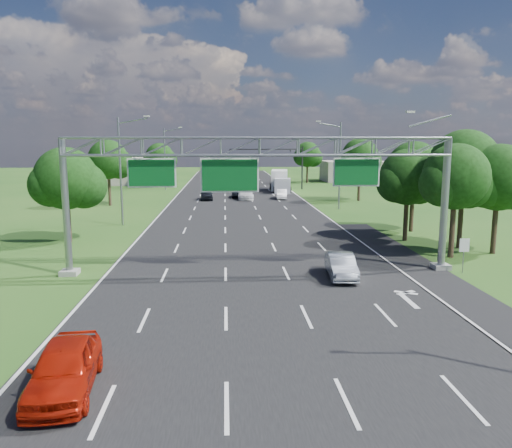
{
  "coord_description": "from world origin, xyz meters",
  "views": [
    {
      "loc": [
        -1.78,
        -17.22,
        7.75
      ],
      "look_at": [
        0.05,
        12.21,
        2.9
      ],
      "focal_mm": 35.0,
      "sensor_mm": 36.0,
      "label": 1
    }
  ],
  "objects": [
    {
      "name": "streetlight_r_mid",
      "position": [
        11.3,
        40.0,
        5.58
      ],
      "size": [
        2.97,
        0.22,
        10.16
      ],
      "color": "gray",
      "rests_on": "ground"
    },
    {
      "name": "regulatory_sign",
      "position": [
        12.4,
        10.98,
        1.51
      ],
      "size": [
        0.6,
        0.08,
        2.1
      ],
      "color": "gray",
      "rests_on": "ground"
    },
    {
      "name": "traffic_signal",
      "position": [
        7.48,
        65.0,
        5.17
      ],
      "size": [
        12.21,
        0.24,
        7.0
      ],
      "color": "black",
      "rests_on": "ground"
    },
    {
      "name": "sign_gantry",
      "position": [
        0.33,
        12.0,
        6.89
      ],
      "size": [
        23.5,
        1.0,
        9.56
      ],
      "color": "gray",
      "rests_on": "ground"
    },
    {
      "name": "car_queue_d",
      "position": [
        6.03,
        50.93,
        0.65
      ],
      "size": [
        1.78,
        4.09,
        1.31
      ],
      "primitive_type": "imported",
      "rotation": [
        0.0,
        0.0,
        -0.1
      ],
      "color": "white",
      "rests_on": "ground"
    },
    {
      "name": "tree_verge_re",
      "position": [
        14.08,
        78.04,
        5.2
      ],
      "size": [
        5.76,
        4.8,
        7.84
      ],
      "color": "#2D2116",
      "rests_on": "ground"
    },
    {
      "name": "tree_verge_lc",
      "position": [
        -12.92,
        70.04,
        4.98
      ],
      "size": [
        5.76,
        4.8,
        7.62
      ],
      "color": "#2D2116",
      "rests_on": "ground"
    },
    {
      "name": "building_right",
      "position": [
        24.0,
        82.0,
        2.0
      ],
      "size": [
        12.0,
        9.0,
        4.0
      ],
      "primitive_type": "cube",
      "color": "#9E9684",
      "rests_on": "ground"
    },
    {
      "name": "box_truck",
      "position": [
        6.97,
        61.77,
        1.58
      ],
      "size": [
        3.24,
        8.95,
        3.3
      ],
      "rotation": [
        0.0,
        0.0,
        -0.12
      ],
      "color": "white",
      "rests_on": "ground"
    },
    {
      "name": "road",
      "position": [
        0.0,
        30.0,
        0.0
      ],
      "size": [
        18.0,
        180.0,
        0.02
      ],
      "primitive_type": "cube",
      "color": "black",
      "rests_on": "ground"
    },
    {
      "name": "tree_verge_rd",
      "position": [
        16.08,
        48.04,
        5.63
      ],
      "size": [
        5.76,
        4.8,
        8.28
      ],
      "color": "#2D2116",
      "rests_on": "ground"
    },
    {
      "name": "streetlight_l_far",
      "position": [
        -11.3,
        65.0,
        5.58
      ],
      "size": [
        2.97,
        0.22,
        10.16
      ],
      "color": "gray",
      "rests_on": "ground"
    },
    {
      "name": "building_left",
      "position": [
        -22.0,
        78.0,
        2.5
      ],
      "size": [
        14.0,
        10.0,
        5.0
      ],
      "primitive_type": "cube",
      "color": "#9E9684",
      "rests_on": "ground"
    },
    {
      "name": "car_queue_c",
      "position": [
        -4.29,
        50.34,
        0.7
      ],
      "size": [
        1.81,
        4.19,
        1.41
      ],
      "primitive_type": "imported",
      "rotation": [
        0.0,
        0.0,
        0.04
      ],
      "color": "black",
      "rests_on": "ground"
    },
    {
      "name": "tree_cluster_right",
      "position": [
        14.8,
        19.19,
        5.31
      ],
      "size": [
        9.91,
        14.6,
        8.68
      ],
      "color": "#2D2116",
      "rests_on": "ground"
    },
    {
      "name": "streetlight_l_near",
      "position": [
        -11.3,
        30.0,
        5.58
      ],
      "size": [
        2.97,
        0.22,
        10.16
      ],
      "color": "gray",
      "rests_on": "ground"
    },
    {
      "name": "tree_verge_lb",
      "position": [
        -15.92,
        45.04,
        5.41
      ],
      "size": [
        5.76,
        4.8,
        8.06
      ],
      "color": "#2D2116",
      "rests_on": "ground"
    },
    {
      "name": "tree_verge_la",
      "position": [
        -13.92,
        22.04,
        4.76
      ],
      "size": [
        5.76,
        4.8,
        7.4
      ],
      "color": "#2D2116",
      "rests_on": "ground"
    },
    {
      "name": "car_queue_b",
      "position": [
        0.16,
        52.95,
        0.58
      ],
      "size": [
        2.1,
        4.28,
        1.17
      ],
      "primitive_type": "imported",
      "rotation": [
        0.0,
        0.0,
        -0.04
      ],
      "color": "black",
      "rests_on": "ground"
    },
    {
      "name": "ground",
      "position": [
        0.0,
        30.0,
        0.0
      ],
      "size": [
        220.0,
        220.0,
        0.0
      ],
      "primitive_type": "plane",
      "color": "#1E4916",
      "rests_on": "ground"
    },
    {
      "name": "red_coupe",
      "position": [
        -6.85,
        -2.27,
        0.8
      ],
      "size": [
        2.33,
        4.83,
        1.59
      ],
      "primitive_type": "imported",
      "rotation": [
        0.0,
        0.0,
        0.1
      ],
      "color": "#AE1808",
      "rests_on": "ground"
    },
    {
      "name": "silver_sedan",
      "position": [
        4.88,
        10.47,
        0.69
      ],
      "size": [
        1.77,
        4.27,
        1.38
      ],
      "primitive_type": "imported",
      "rotation": [
        0.0,
        0.0,
        -0.08
      ],
      "color": "#B0B6BC",
      "rests_on": "ground"
    },
    {
      "name": "road_flare",
      "position": [
        10.2,
        14.0,
        0.0
      ],
      "size": [
        3.0,
        30.0,
        0.02
      ],
      "primitive_type": "cube",
      "color": "black",
      "rests_on": "ground"
    },
    {
      "name": "car_queue_a",
      "position": [
        1.0,
        50.76,
        0.75
      ],
      "size": [
        2.1,
        5.14,
        1.49
      ],
      "primitive_type": "imported",
      "rotation": [
        0.0,
        0.0,
        0.0
      ],
      "color": "silver",
      "rests_on": "ground"
    }
  ]
}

